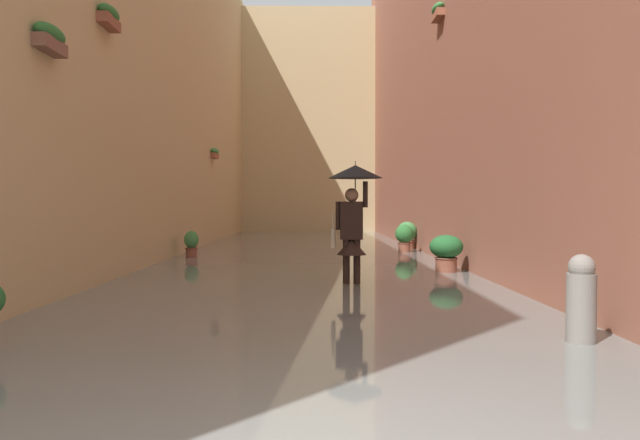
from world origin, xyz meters
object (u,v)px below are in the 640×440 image
potted_plant_mid_left (404,237)px  potted_plant_near_left (446,251)px  potted_plant_mid_right (191,244)px  person_wading (353,203)px  potted_plant_far_left (407,235)px  mooring_bollard (581,302)px

potted_plant_mid_left → potted_plant_near_left: 5.05m
potted_plant_mid_right → potted_plant_near_left: 6.89m
person_wading → potted_plant_near_left: bearing=-136.0°
potted_plant_mid_right → potted_plant_far_left: (-6.09, -2.57, 0.11)m
potted_plant_near_left → potted_plant_far_left: (-0.19, -6.12, 0.03)m
potted_plant_mid_left → potted_plant_near_left: size_ratio=1.05×
potted_plant_mid_left → potted_plant_mid_right: (5.84, 1.51, -0.09)m
potted_plant_mid_left → potted_plant_near_left: (-0.06, 5.05, -0.01)m
person_wading → potted_plant_far_left: 8.43m
potted_plant_mid_right → mooring_bollard: mooring_bollard is taller
potted_plant_mid_left → potted_plant_mid_right: potted_plant_mid_left is taller
potted_plant_mid_left → potted_plant_far_left: 1.09m
potted_plant_mid_left → potted_plant_mid_right: bearing=14.5°
person_wading → potted_plant_near_left: size_ratio=2.63×
person_wading → potted_plant_mid_right: (3.87, -5.51, -1.06)m
potted_plant_mid_left → potted_plant_near_left: bearing=90.7°
person_wading → mooring_bollard: size_ratio=2.29×
mooring_bollard → potted_plant_mid_right: bearing=-58.7°
potted_plant_near_left → person_wading: bearing=44.0°
potted_plant_mid_left → mooring_bollard: size_ratio=0.91×
potted_plant_mid_right → mooring_bollard: bearing=121.3°
potted_plant_near_left → potted_plant_far_left: bearing=-91.7°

